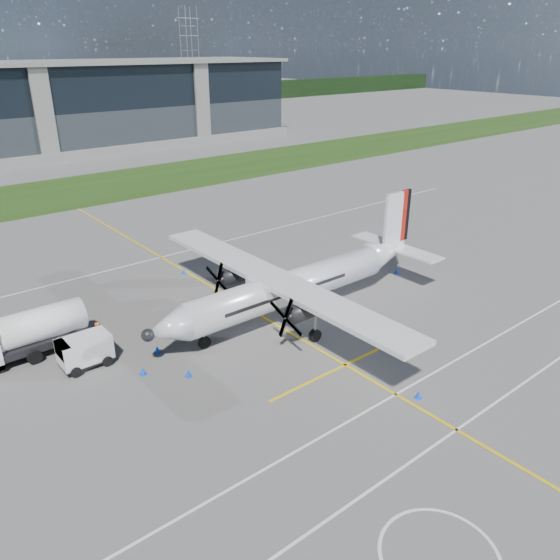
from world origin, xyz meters
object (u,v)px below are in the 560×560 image
Objects in this scene: safety_cone_nose_stbd at (157,349)px; safety_cone_stbdwing at (184,271)px; fuel_tanker_truck at (14,338)px; ground_crew_person at (99,332)px; safety_cone_tail at (396,271)px; safety_cone_fwd at (143,371)px; turboprop_aircraft at (298,266)px; safety_cone_portwing at (418,394)px; safety_cone_nose_port at (188,373)px; baggage_tug at (85,351)px; pylon_east at (190,55)px.

safety_cone_nose_stbd is 13.14m from safety_cone_stbdwing.
safety_cone_stbdwing is (7.96, 10.45, 0.00)m from safety_cone_nose_stbd.
fuel_tanker_truck is 4.98m from ground_crew_person.
safety_cone_stbdwing is 18.41m from safety_cone_tail.
ground_crew_person is 3.99× the size of safety_cone_fwd.
turboprop_aircraft is 49.85× the size of safety_cone_portwing.
ground_crew_person is at bearing 111.20° from safety_cone_nose_port.
turboprop_aircraft is at bearing -19.23° from fuel_tanker_truck.
safety_cone_portwing is at bearing -48.94° from baggage_tug.
safety_cone_portwing is at bearing -136.46° from safety_cone_tail.
safety_cone_stbdwing is at bearing 102.69° from turboprop_aircraft.
safety_cone_fwd is at bearing -121.73° from pylon_east.
safety_cone_fwd and safety_cone_portwing have the same top height.
safety_cone_nose_stbd is 1.00× the size of safety_cone_stbdwing.
safety_cone_nose_stbd is 1.00× the size of safety_cone_tail.
turboprop_aircraft is (-79.66, -148.77, -11.26)m from pylon_east.
safety_cone_portwing is at bearing -48.38° from safety_cone_nose_port.
safety_cone_tail is at bearing -11.24° from fuel_tanker_truck.
ground_crew_person is 20.44m from safety_cone_portwing.
safety_cone_stbdwing is at bearing 51.20° from safety_cone_fwd.
safety_cone_tail is at bearing -38.92° from safety_cone_stbdwing.
safety_cone_tail is (26.38, -2.48, -0.73)m from baggage_tug.
ground_crew_person is 4.10m from safety_cone_nose_stbd.
baggage_tug is (3.11, -3.38, -0.54)m from fuel_tanker_truck.
safety_cone_stbdwing is (15.17, 5.70, -1.26)m from fuel_tanker_truck.
ground_crew_person is 3.99× the size of safety_cone_tail.
safety_cone_tail is at bearing -5.36° from baggage_tug.
safety_cone_nose_port is at bearing -160.20° from ground_crew_person.
fuel_tanker_truck is at bearing 132.57° from baggage_tug.
safety_cone_fwd is (5.33, -6.53, -1.26)m from fuel_tanker_truck.
pylon_east is 60.00× the size of safety_cone_nose_port.
baggage_tug is at bearing -47.43° from fuel_tanker_truck.
baggage_tug is 6.51× the size of safety_cone_portwing.
safety_cone_nose_stbd is at bearing -33.38° from fuel_tanker_truck.
safety_cone_stbdwing is 15.70m from safety_cone_fwd.
baggage_tug is (-94.41, -145.92, -14.02)m from pylon_east.
ground_crew_person is 3.99× the size of safety_cone_nose_port.
baggage_tug is 20.00m from safety_cone_portwing.
safety_cone_stbdwing is (10.48, 7.31, -0.75)m from ground_crew_person.
safety_cone_portwing is at bearing -97.55° from turboprop_aircraft.
safety_cone_tail is at bearing 6.64° from safety_cone_nose_port.
safety_cone_nose_stbd is (7.21, -4.75, -1.26)m from fuel_tanker_truck.
safety_cone_stbdwing is 1.00× the size of safety_cone_portwing.
safety_cone_stbdwing is at bearing 92.53° from safety_cone_portwing.
fuel_tanker_truck reaches higher than safety_cone_nose_port.
turboprop_aircraft is 12.82m from safety_cone_portwing.
safety_cone_nose_port is at bearing 131.62° from safety_cone_portwing.
fuel_tanker_truck is at bearing -124.38° from pylon_east.
safety_cone_stbdwing is (12.06, 9.09, -0.73)m from baggage_tug.
safety_cone_stbdwing and safety_cone_portwing have the same top height.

